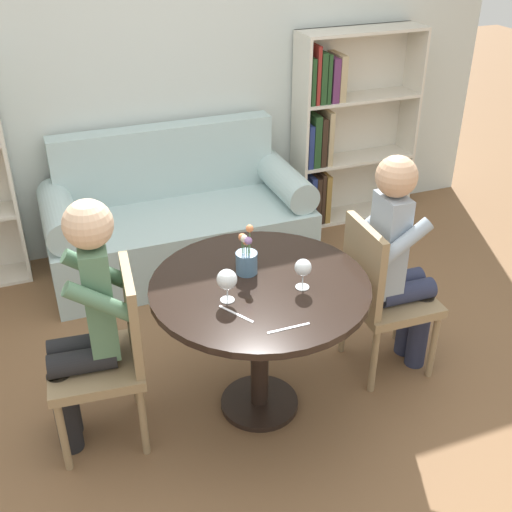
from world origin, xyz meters
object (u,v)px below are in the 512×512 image
chair_left (110,351)px  couch (178,223)px  bookshelf_right (338,130)px  wine_glass_right (303,268)px  person_right (399,261)px  wine_glass_left (227,280)px  flower_vase (246,258)px  chair_right (381,292)px  person_left (85,321)px

chair_left → couch: bearing=160.0°
bookshelf_right → wine_glass_right: (-1.18, -1.93, 0.13)m
person_right → chair_left: bearing=90.8°
wine_glass_left → flower_vase: bearing=49.6°
bookshelf_right → flower_vase: bookshelf_right is taller
flower_vase → couch: bearing=89.1°
bookshelf_right → wine_glass_left: size_ratio=9.43×
chair_left → bookshelf_right: bearing=135.9°
wine_glass_left → wine_glass_right: (0.35, -0.02, -0.01)m
couch → flower_vase: flower_vase is taller
couch → chair_right: (0.70, -1.50, 0.18)m
wine_glass_right → person_right: bearing=14.5°
bookshelf_right → couch: bearing=-168.7°
person_right → wine_glass_left: 1.00m
couch → wine_glass_right: size_ratio=12.09×
wine_glass_right → wine_glass_left: bearing=176.1°
couch → wine_glass_right: bearing=-84.2°
couch → person_left: (-0.79, -1.47, 0.36)m
chair_left → wine_glass_left: size_ratio=5.81×
couch → chair_right: bearing=-64.8°
couch → person_left: person_left is taller
bookshelf_right → person_left: (-2.14, -1.74, -0.05)m
wine_glass_left → chair_left: bearing=163.4°
bookshelf_right → person_right: 1.86m
couch → chair_left: 1.65m
bookshelf_right → person_left: bookshelf_right is taller
chair_left → flower_vase: (0.68, 0.03, 0.33)m
wine_glass_right → chair_right: bearing=17.2°
couch → wine_glass_left: couch is taller
person_left → chair_left: bearing=86.3°
chair_left → person_left: size_ratio=0.72×
wine_glass_right → flower_vase: bearing=132.2°
person_right → flower_vase: (-0.82, 0.05, 0.16)m
flower_vase → wine_glass_right: bearing=-47.8°
wine_glass_left → bookshelf_right: bearing=51.2°
chair_left → wine_glass_left: (0.52, -0.16, 0.36)m
couch → chair_right: 1.66m
chair_right → person_right: size_ratio=0.72×
couch → person_right: bearing=-62.1°
bookshelf_right → chair_left: size_ratio=1.62×
chair_right → wine_glass_right: (-0.54, -0.17, 0.35)m
chair_left → wine_glass_right: bearing=83.8°
chair_right → person_right: bearing=-91.0°
chair_left → chair_right: 1.41m
wine_glass_left → flower_vase: flower_vase is taller
couch → wine_glass_right: (0.17, -1.66, 0.54)m
bookshelf_right → wine_glass_left: (-1.53, -1.91, 0.13)m
flower_vase → person_right: bearing=-3.5°
bookshelf_right → wine_glass_right: size_ratio=10.01×
person_right → wine_glass_right: (-0.62, -0.16, 0.18)m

